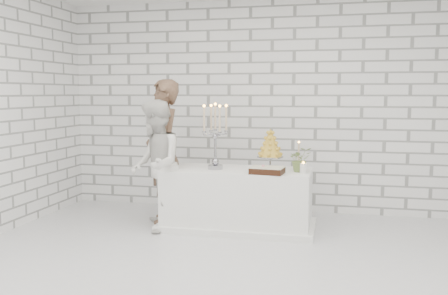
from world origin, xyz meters
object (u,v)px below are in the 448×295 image
Objects in this scene: croquembouche at (270,149)px; cake_table at (237,199)px; bride at (155,166)px; groom at (164,151)px; candelabra at (215,136)px.

cake_table is at bearing -163.87° from croquembouche.
croquembouche reaches higher than cake_table.
groom is at bearing 165.83° from bride.
cake_table is 0.96× the size of groom.
bride reaches higher than candelabra.
groom is 1.41m from croquembouche.
croquembouche is at bearing 14.37° from candelabra.
croquembouche is (0.66, 0.17, -0.16)m from candelabra.
bride is 1.43m from croquembouche.
bride is 1.96× the size of candelabra.
croquembouche is at bearing 86.29° from bride.
candelabra is at bearing -165.63° from croquembouche.
candelabra is at bearing -168.25° from cake_table.
groom is at bearing 179.04° from croquembouche.
candelabra is (-0.27, -0.06, 0.79)m from cake_table.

